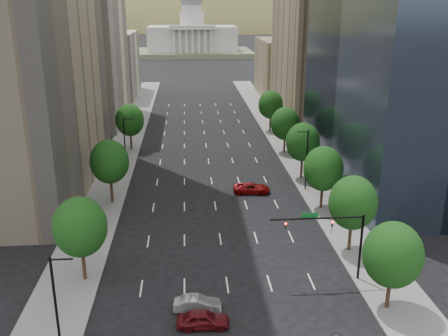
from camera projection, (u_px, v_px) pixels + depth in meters
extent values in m
cube|color=slate|center=(110.00, 183.00, 76.06)|extent=(6.00, 200.00, 0.15)
cube|color=slate|center=(310.00, 178.00, 78.27)|extent=(6.00, 200.00, 0.15)
cube|color=beige|center=(88.00, 43.00, 110.57)|extent=(14.00, 30.00, 35.00)
cube|color=beige|center=(111.00, 64.00, 144.47)|extent=(14.00, 26.00, 18.00)
cube|color=#8C7759|center=(313.00, 54.00, 112.07)|extent=(14.00, 30.00, 30.00)
cube|color=#8C7759|center=(284.00, 68.00, 145.51)|extent=(14.00, 26.00, 16.00)
cylinder|color=#382316|center=(389.00, 290.00, 44.48)|extent=(0.36, 0.36, 3.75)
ellipsoid|color=#133D10|center=(393.00, 255.00, 43.37)|extent=(5.20, 5.20, 5.98)
cylinder|color=#382316|center=(350.00, 234.00, 54.85)|extent=(0.36, 0.36, 4.00)
ellipsoid|color=#133D10|center=(353.00, 203.00, 53.66)|extent=(5.20, 5.20, 5.98)
cylinder|color=#382316|center=(322.00, 195.00, 66.22)|extent=(0.36, 0.36, 3.90)
ellipsoid|color=#133D10|center=(323.00, 169.00, 65.06)|extent=(5.20, 5.20, 5.98)
cylinder|color=#382316|center=(302.00, 166.00, 77.54)|extent=(0.36, 0.36, 4.10)
ellipsoid|color=#133D10|center=(303.00, 142.00, 76.32)|extent=(5.20, 5.20, 5.98)
cylinder|color=#382316|center=(284.00, 143.00, 90.83)|extent=(0.36, 0.36, 3.80)
ellipsoid|color=#133D10|center=(285.00, 124.00, 89.70)|extent=(5.20, 5.20, 5.98)
cylinder|color=#382316|center=(270.00, 122.00, 105.94)|extent=(0.36, 0.36, 4.00)
ellipsoid|color=#133D10|center=(271.00, 105.00, 104.75)|extent=(5.20, 5.20, 5.98)
cylinder|color=#382316|center=(84.00, 262.00, 49.07)|extent=(0.36, 0.36, 4.00)
ellipsoid|color=#133D10|center=(80.00, 227.00, 47.88)|extent=(5.20, 5.20, 5.98)
cylinder|color=#382316|center=(112.00, 189.00, 67.97)|extent=(0.36, 0.36, 4.15)
ellipsoid|color=#133D10|center=(110.00, 162.00, 66.74)|extent=(5.20, 5.20, 5.98)
cylinder|color=#382316|center=(131.00, 140.00, 92.60)|extent=(0.36, 0.36, 3.95)
ellipsoid|color=#133D10|center=(130.00, 120.00, 91.43)|extent=(5.20, 5.20, 5.98)
cylinder|color=black|center=(307.00, 161.00, 72.00)|extent=(0.20, 0.20, 9.00)
cylinder|color=black|center=(303.00, 132.00, 70.58)|extent=(1.60, 0.14, 0.14)
cylinder|color=black|center=(56.00, 312.00, 36.96)|extent=(0.20, 0.20, 9.00)
cylinder|color=black|center=(62.00, 259.00, 35.66)|extent=(1.60, 0.14, 0.14)
cylinder|color=black|center=(125.00, 146.00, 79.54)|extent=(0.20, 0.20, 9.00)
cylinder|color=black|center=(128.00, 119.00, 78.24)|extent=(1.60, 0.14, 0.14)
cylinder|color=black|center=(360.00, 248.00, 48.63)|extent=(0.24, 0.24, 7.00)
cylinder|color=black|center=(317.00, 218.00, 47.26)|extent=(9.00, 0.18, 0.18)
imported|color=black|center=(332.00, 223.00, 47.54)|extent=(0.18, 0.22, 1.10)
imported|color=black|center=(285.00, 225.00, 47.22)|extent=(0.18, 0.22, 1.10)
sphere|color=#FF0C07|center=(333.00, 222.00, 47.31)|extent=(0.20, 0.20, 0.20)
sphere|color=#FF0C07|center=(286.00, 224.00, 46.99)|extent=(0.20, 0.20, 0.20)
cube|color=#0C591E|center=(310.00, 215.00, 47.10)|extent=(1.60, 0.06, 0.45)
cube|color=#596647|center=(193.00, 53.00, 256.55)|extent=(60.00, 40.00, 2.50)
cube|color=silver|center=(192.00, 38.00, 254.26)|extent=(44.00, 26.00, 12.00)
cube|color=silver|center=(192.00, 27.00, 239.12)|extent=(22.00, 4.00, 2.00)
cylinder|color=silver|center=(192.00, 19.00, 251.26)|extent=(12.00, 12.00, 7.00)
cylinder|color=silver|center=(192.00, 8.00, 249.68)|extent=(9.60, 9.60, 3.00)
ellipsoid|color=olive|center=(62.00, 58.00, 550.79)|extent=(380.00, 342.00, 190.00)
ellipsoid|color=olive|center=(222.00, 61.00, 604.20)|extent=(440.00, 396.00, 240.00)
ellipsoid|color=olive|center=(350.00, 51.00, 651.92)|extent=(360.00, 324.00, 200.00)
imported|color=#520D12|center=(203.00, 319.00, 42.25)|extent=(4.53, 1.92, 1.53)
imported|color=#98999D|center=(197.00, 304.00, 44.51)|extent=(4.30, 1.70, 1.39)
imported|color=maroon|center=(252.00, 188.00, 72.06)|extent=(5.50, 2.86, 1.48)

